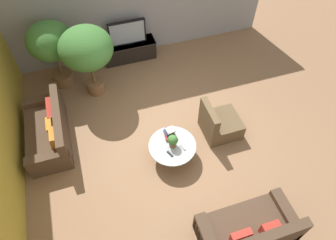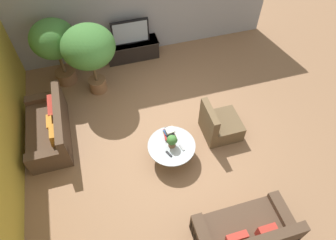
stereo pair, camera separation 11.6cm
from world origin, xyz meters
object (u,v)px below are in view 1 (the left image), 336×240
potted_plant_tabletop (173,141)px  couch_by_wall (49,131)px  media_console (129,50)px  couch_near_entry (248,231)px  coffee_table (172,148)px  potted_palm_corner (86,50)px  potted_palm_tall (51,44)px  television (127,33)px  armchair_wicker (219,124)px

potted_plant_tabletop → couch_by_wall: bearing=152.9°
media_console → couch_near_entry: couch_near_entry is taller
couch_near_entry → potted_plant_tabletop: size_ratio=5.53×
coffee_table → couch_near_entry: (0.71, -2.02, 0.00)m
couch_near_entry → media_console: bearing=-81.5°
potted_palm_corner → potted_palm_tall: bearing=142.9°
coffee_table → potted_plant_tabletop: size_ratio=3.27×
media_console → television: (0.00, -0.00, 0.57)m
television → couch_by_wall: (-2.30, -2.20, -0.54)m
couch_near_entry → potted_palm_tall: size_ratio=0.95×
media_console → coffee_table: bearing=-88.2°
television → couch_near_entry: television is taller
media_console → coffee_table: (0.11, -3.43, 0.02)m
potted_palm_tall → television: bearing=13.1°
couch_by_wall → potted_palm_corner: potted_palm_corner is taller
couch_near_entry → potted_palm_corner: bearing=-66.6°
couch_near_entry → potted_palm_corner: size_ratio=0.91×
media_console → potted_palm_corner: potted_palm_corner is taller
armchair_wicker → potted_plant_tabletop: size_ratio=2.85×
media_console → television: 0.57m
media_console → potted_palm_corner: bearing=-137.9°
couch_by_wall → television: bearing=133.7°
couch_by_wall → couch_near_entry: 4.49m
potted_palm_tall → couch_by_wall: bearing=-104.0°
media_console → coffee_table: 3.43m
potted_palm_tall → armchair_wicker: bearing=-40.5°
armchair_wicker → television: bearing=22.6°
coffee_table → armchair_wicker: armchair_wicker is taller
television → couch_near_entry: size_ratio=0.59×
potted_palm_tall → coffee_table: bearing=-56.8°
couch_by_wall → potted_palm_tall: bearing=166.0°
coffee_table → couch_near_entry: bearing=-70.7°
couch_by_wall → armchair_wicker: (3.60, -0.93, -0.02)m
potted_palm_tall → couch_near_entry: bearing=-62.0°
television → potted_plant_tabletop: television is taller
coffee_table → potted_palm_tall: 3.70m
couch_by_wall → potted_plant_tabletop: (2.41, -1.23, 0.28)m
couch_near_entry → potted_palm_corner: potted_palm_corner is taller
television → couch_near_entry: (0.81, -5.44, -0.55)m
couch_near_entry → couch_by_wall: bearing=-46.2°
television → couch_by_wall: television is taller
media_console → potted_plant_tabletop: (0.11, -3.43, 0.30)m
potted_palm_corner → media_console: bearing=42.1°
coffee_table → couch_near_entry: couch_near_entry is taller
couch_by_wall → couch_near_entry: same height
television → potted_palm_corner: potted_palm_corner is taller
television → potted_palm_corner: bearing=-138.0°
couch_near_entry → potted_palm_corner: 4.95m
potted_palm_tall → potted_palm_corner: potted_palm_corner is taller
media_console → potted_palm_tall: size_ratio=0.82×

